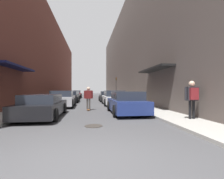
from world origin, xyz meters
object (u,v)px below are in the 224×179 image
at_px(parked_car_left_2, 70,97).
at_px(parked_car_right_0, 126,103).
at_px(parked_car_left_4, 76,94).
at_px(parked_car_left_1, 62,99).
at_px(parked_car_left_3, 73,95).
at_px(manhole_cover, 94,126).
at_px(pedestrian, 192,95).
at_px(parked_car_left_0, 43,106).
at_px(skateboarder, 88,96).
at_px(traffic_light, 116,85).
at_px(parked_car_right_2, 108,96).
at_px(parked_car_right_1, 114,98).

distance_m(parked_car_left_2, parked_car_right_0, 11.13).
bearing_deg(parked_car_left_4, parked_car_left_1, -89.70).
relative_size(parked_car_left_1, parked_car_left_2, 0.90).
bearing_deg(parked_car_right_0, parked_car_left_3, 105.89).
xyz_separation_m(manhole_cover, pedestrian, (4.41, 0.40, 1.18)).
height_order(parked_car_left_0, parked_car_right_0, parked_car_right_0).
relative_size(skateboarder, traffic_light, 0.50).
distance_m(parked_car_left_2, parked_car_right_2, 4.52).
relative_size(parked_car_left_2, parked_car_right_1, 0.96).
height_order(manhole_cover, traffic_light, traffic_light).
bearing_deg(parked_car_left_2, parked_car_right_2, 10.30).
relative_size(parked_car_left_4, parked_car_right_1, 0.91).
distance_m(parked_car_left_1, traffic_light, 14.39).
distance_m(parked_car_right_1, pedestrian, 9.33).
xyz_separation_m(parked_car_left_3, pedestrian, (6.90, -18.83, 0.60)).
xyz_separation_m(parked_car_left_4, parked_car_right_2, (4.53, -9.68, -0.03)).
xyz_separation_m(parked_car_left_4, skateboarder, (2.22, -18.76, 0.36)).
xyz_separation_m(parked_car_left_3, parked_car_left_4, (0.04, 4.82, 0.05)).
bearing_deg(parked_car_left_3, parked_car_left_1, -89.37).
distance_m(parked_car_right_0, manhole_cover, 3.96).
xyz_separation_m(parked_car_left_4, pedestrian, (6.86, -23.65, 0.56)).
relative_size(parked_car_left_0, parked_car_left_4, 1.07).
bearing_deg(parked_car_left_4, parked_car_left_0, -90.27).
xyz_separation_m(parked_car_left_0, pedestrian, (6.96, -2.12, 0.61)).
bearing_deg(traffic_light, skateboarder, -105.69).
height_order(parked_car_left_1, parked_car_right_1, parked_car_left_1).
xyz_separation_m(parked_car_right_0, pedestrian, (2.37, -2.94, 0.55)).
xyz_separation_m(parked_car_right_0, traffic_light, (2.06, 17.31, 1.51)).
distance_m(parked_car_left_2, parked_car_right_1, 6.11).
height_order(parked_car_right_0, skateboarder, skateboarder).
height_order(parked_car_left_2, pedestrian, pedestrian).
xyz_separation_m(parked_car_left_1, parked_car_right_1, (4.49, 1.55, -0.01)).
height_order(parked_car_left_1, traffic_light, traffic_light).
height_order(parked_car_left_2, parked_car_left_4, parked_car_left_4).
xyz_separation_m(parked_car_left_0, parked_car_left_2, (0.19, 11.04, 0.04)).
xyz_separation_m(parked_car_left_1, parked_car_left_4, (-0.09, 16.17, -0.03)).
relative_size(parked_car_right_1, skateboarder, 2.92).
bearing_deg(parked_car_right_1, parked_car_left_2, 137.40).
xyz_separation_m(parked_car_right_0, skateboarder, (-2.26, 1.95, 0.35)).
relative_size(parked_car_left_0, parked_car_left_3, 1.11).
relative_size(parked_car_left_0, parked_car_right_1, 0.98).
distance_m(skateboarder, manhole_cover, 5.39).
xyz_separation_m(parked_car_left_1, parked_car_right_0, (4.40, -4.54, -0.02)).
bearing_deg(parked_car_right_0, parked_car_left_0, -169.92).
height_order(parked_car_left_1, skateboarder, skateboarder).
bearing_deg(parked_car_right_1, skateboarder, -119.62).
xyz_separation_m(parked_car_left_3, parked_car_right_1, (4.62, -9.80, 0.06)).
bearing_deg(parked_car_right_2, parked_car_left_2, -169.70).
relative_size(parked_car_left_4, skateboarder, 2.66).
distance_m(parked_car_left_0, skateboarder, 3.64).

